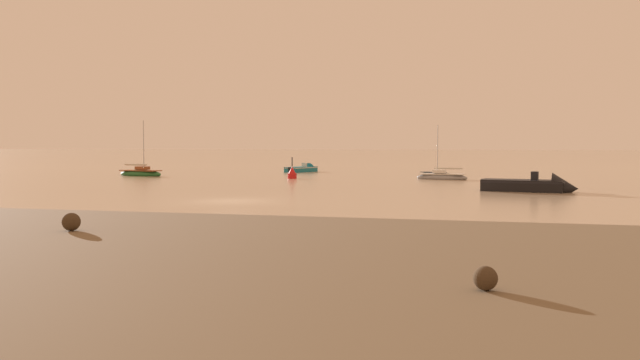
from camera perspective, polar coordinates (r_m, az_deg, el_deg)
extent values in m
plane|color=tan|center=(38.78, -7.83, -1.86)|extent=(800.00, 800.00, 0.00)
sphere|color=#402F1E|center=(14.56, 14.40, -8.40)|extent=(0.53, 0.53, 0.53)
sphere|color=#402F1E|center=(25.35, -21.10, -3.46)|extent=(0.67, 0.67, 0.67)
cube|color=#197084|center=(79.60, -1.69, 0.87)|extent=(3.40, 4.71, 0.86)
cone|color=#197084|center=(81.37, -0.68, 0.92)|extent=(2.12, 1.93, 1.72)
cube|color=silver|center=(79.63, -1.67, 1.10)|extent=(3.48, 4.82, 0.10)
cube|color=silver|center=(80.10, -1.39, 1.36)|extent=(0.68, 0.58, 0.48)
cube|color=black|center=(77.96, -2.68, 0.91)|extent=(0.42, 0.38, 0.61)
ellipsoid|color=#23602D|center=(72.43, -15.56, 0.51)|extent=(5.82, 3.02, 0.96)
cube|color=brown|center=(72.41, -15.56, 0.82)|extent=(4.97, 2.65, 0.10)
cube|color=brown|center=(72.21, -15.41, 1.03)|extent=(1.53, 1.25, 0.35)
cylinder|color=#B7BABF|center=(72.02, -15.30, 2.99)|extent=(0.10, 0.10, 5.28)
cylinder|color=beige|center=(72.87, -15.97, 1.31)|extent=(3.02, 0.93, 0.19)
ellipsoid|color=gray|center=(63.75, 10.71, 0.21)|extent=(5.10, 2.21, 0.85)
cube|color=silver|center=(63.73, 10.71, 0.52)|extent=(4.35, 1.95, 0.09)
cube|color=silver|center=(63.77, 10.50, 0.73)|extent=(1.30, 1.00, 0.31)
cylinder|color=#B7BABF|center=(63.75, 10.34, 2.70)|extent=(0.09, 0.09, 4.68)
cylinder|color=beige|center=(63.59, 11.26, 1.00)|extent=(2.71, 0.55, 0.17)
cube|color=black|center=(48.93, 17.41, -0.62)|extent=(5.91, 3.24, 1.10)
cone|color=black|center=(48.70, 20.83, -0.70)|extent=(2.10, 2.47, 2.21)
cube|color=black|center=(48.90, 17.49, -0.14)|extent=(6.04, 3.30, 0.12)
cube|color=black|center=(48.80, 18.43, 0.36)|extent=(0.61, 0.81, 0.61)
cube|color=black|center=(49.28, 14.25, -0.36)|extent=(0.41, 0.49, 0.78)
ellipsoid|color=#23602D|center=(71.70, 9.98, 0.49)|extent=(3.23, 3.03, 0.52)
cube|color=#33383F|center=(71.69, 9.98, 0.67)|extent=(3.02, 2.83, 0.07)
cube|color=#33383F|center=(71.69, 9.98, 0.61)|extent=(0.83, 0.90, 0.05)
cylinder|color=red|center=(64.00, -2.48, 0.28)|extent=(0.90, 0.90, 0.70)
cone|color=red|center=(63.97, -2.48, 0.90)|extent=(0.72, 0.72, 0.70)
cylinder|color=black|center=(63.94, -2.48, 1.62)|extent=(0.10, 0.10, 0.90)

